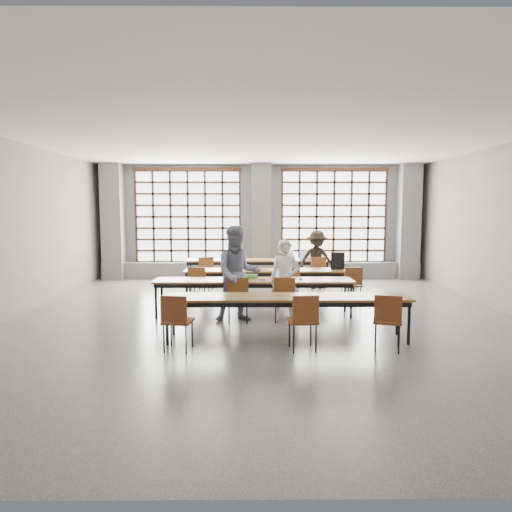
# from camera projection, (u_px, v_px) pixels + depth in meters

# --- Properties ---
(floor) EXTENTS (11.00, 11.00, 0.00)m
(floor) POSITION_uv_depth(u_px,v_px,m) (266.00, 320.00, 8.86)
(floor) COLOR #4E4E4B
(floor) RESTS_ON ground
(ceiling) EXTENTS (11.00, 11.00, 0.00)m
(ceiling) POSITION_uv_depth(u_px,v_px,m) (266.00, 136.00, 8.50)
(ceiling) COLOR silver
(ceiling) RESTS_ON floor
(wall_back) EXTENTS (10.00, 0.00, 10.00)m
(wall_back) POSITION_uv_depth(u_px,v_px,m) (261.00, 222.00, 14.15)
(wall_back) COLOR #61615F
(wall_back) RESTS_ON floor
(wall_front) EXTENTS (10.00, 0.00, 10.00)m
(wall_front) POSITION_uv_depth(u_px,v_px,m) (288.00, 267.00, 3.21)
(wall_front) COLOR #61615F
(wall_front) RESTS_ON floor
(wall_left) EXTENTS (0.00, 11.00, 11.00)m
(wall_left) POSITION_uv_depth(u_px,v_px,m) (3.00, 230.00, 8.65)
(wall_left) COLOR #61615F
(wall_left) RESTS_ON floor
(column_left) EXTENTS (0.60, 0.55, 3.50)m
(column_left) POSITION_uv_depth(u_px,v_px,m) (113.00, 222.00, 13.85)
(column_left) COLOR #5D5D5A
(column_left) RESTS_ON floor
(column_mid) EXTENTS (0.60, 0.55, 3.50)m
(column_mid) POSITION_uv_depth(u_px,v_px,m) (261.00, 222.00, 13.87)
(column_mid) COLOR #5D5D5A
(column_mid) RESTS_ON floor
(column_right) EXTENTS (0.60, 0.55, 3.50)m
(column_right) POSITION_uv_depth(u_px,v_px,m) (408.00, 222.00, 13.90)
(column_right) COLOR #5D5D5A
(column_right) RESTS_ON floor
(window_left) EXTENTS (3.32, 0.12, 3.00)m
(window_left) POSITION_uv_depth(u_px,v_px,m) (188.00, 217.00, 14.04)
(window_left) COLOR white
(window_left) RESTS_ON wall_back
(window_right) EXTENTS (3.32, 0.12, 3.00)m
(window_right) POSITION_uv_depth(u_px,v_px,m) (334.00, 217.00, 14.07)
(window_right) COLOR white
(window_right) RESTS_ON wall_back
(sill_ledge) EXTENTS (9.80, 0.35, 0.50)m
(sill_ledge) POSITION_uv_depth(u_px,v_px,m) (261.00, 270.00, 14.11)
(sill_ledge) COLOR #5D5D5A
(sill_ledge) RESTS_ON floor
(desk_row_a) EXTENTS (4.00, 0.70, 0.73)m
(desk_row_a) POSITION_uv_depth(u_px,v_px,m) (257.00, 262.00, 12.80)
(desk_row_a) COLOR brown
(desk_row_a) RESTS_ON floor
(desk_row_b) EXTENTS (4.00, 0.70, 0.73)m
(desk_row_b) POSITION_uv_depth(u_px,v_px,m) (270.00, 272.00, 10.71)
(desk_row_b) COLOR brown
(desk_row_b) RESTS_ON floor
(desk_row_c) EXTENTS (4.00, 0.70, 0.73)m
(desk_row_c) POSITION_uv_depth(u_px,v_px,m) (254.00, 283.00, 9.21)
(desk_row_c) COLOR brown
(desk_row_c) RESTS_ON floor
(desk_row_d) EXTENTS (4.00, 0.70, 0.73)m
(desk_row_d) POSITION_uv_depth(u_px,v_px,m) (287.00, 300.00, 7.48)
(desk_row_d) COLOR brown
(desk_row_d) RESTS_ON floor
(chair_back_left) EXTENTS (0.48, 0.49, 0.88)m
(chair_back_left) POSITION_uv_depth(u_px,v_px,m) (206.00, 269.00, 12.18)
(chair_back_left) COLOR brown
(chair_back_left) RESTS_ON floor
(chair_back_mid) EXTENTS (0.53, 0.53, 0.88)m
(chair_back_mid) POSITION_uv_depth(u_px,v_px,m) (287.00, 269.00, 12.20)
(chair_back_mid) COLOR brown
(chair_back_mid) RESTS_ON floor
(chair_back_right) EXTENTS (0.46, 0.46, 0.88)m
(chair_back_right) POSITION_uv_depth(u_px,v_px,m) (318.00, 269.00, 12.20)
(chair_back_right) COLOR brown
(chair_back_right) RESTS_ON floor
(chair_mid_left) EXTENTS (0.49, 0.49, 0.88)m
(chair_mid_left) POSITION_uv_depth(u_px,v_px,m) (198.00, 282.00, 10.09)
(chair_mid_left) COLOR brown
(chair_mid_left) RESTS_ON floor
(chair_mid_centre) EXTENTS (0.49, 0.49, 0.88)m
(chair_mid_centre) POSITION_uv_depth(u_px,v_px,m) (290.00, 282.00, 10.10)
(chair_mid_centre) COLOR brown
(chair_mid_centre) RESTS_ON floor
(chair_mid_right) EXTENTS (0.43, 0.44, 0.88)m
(chair_mid_right) POSITION_uv_depth(u_px,v_px,m) (352.00, 282.00, 10.11)
(chair_mid_right) COLOR maroon
(chair_mid_right) RESTS_ON floor
(chair_front_left) EXTENTS (0.43, 0.44, 0.88)m
(chair_front_left) POSITION_uv_depth(u_px,v_px,m) (238.00, 295.00, 8.60)
(chair_front_left) COLOR brown
(chair_front_left) RESTS_ON floor
(chair_front_right) EXTENTS (0.47, 0.47, 0.88)m
(chair_front_right) POSITION_uv_depth(u_px,v_px,m) (285.00, 295.00, 8.61)
(chair_front_right) COLOR brown
(chair_front_right) RESTS_ON floor
(chair_near_left) EXTENTS (0.48, 0.48, 0.88)m
(chair_near_left) POSITION_uv_depth(u_px,v_px,m) (176.00, 317.00, 6.85)
(chair_near_left) COLOR maroon
(chair_near_left) RESTS_ON floor
(chair_near_mid) EXTENTS (0.46, 0.47, 0.88)m
(chair_near_mid) POSITION_uv_depth(u_px,v_px,m) (304.00, 317.00, 6.87)
(chair_near_mid) COLOR brown
(chair_near_mid) RESTS_ON floor
(chair_near_right) EXTENTS (0.52, 0.52, 0.88)m
(chair_near_right) POSITION_uv_depth(u_px,v_px,m) (388.00, 316.00, 6.88)
(chair_near_right) COLOR maroon
(chair_near_right) RESTS_ON floor
(student_male) EXTENTS (0.62, 0.45, 1.57)m
(student_male) POSITION_uv_depth(u_px,v_px,m) (285.00, 281.00, 8.71)
(student_male) COLOR white
(student_male) RESTS_ON floor
(student_female) EXTENTS (1.00, 0.85, 1.84)m
(student_female) POSITION_uv_depth(u_px,v_px,m) (238.00, 274.00, 8.69)
(student_female) COLOR #181E4A
(student_female) RESTS_ON floor
(student_back) EXTENTS (1.10, 0.74, 1.57)m
(student_back) POSITION_uv_depth(u_px,v_px,m) (317.00, 260.00, 12.30)
(student_back) COLOR black
(student_back) RESTS_ON floor
(laptop_front) EXTENTS (0.46, 0.43, 0.26)m
(laptop_front) POSITION_uv_depth(u_px,v_px,m) (282.00, 276.00, 9.31)
(laptop_front) COLOR #AEAEB2
(laptop_front) RESTS_ON desk_row_c
(laptop_back) EXTENTS (0.42, 0.38, 0.26)m
(laptop_back) POSITION_uv_depth(u_px,v_px,m) (305.00, 257.00, 12.90)
(laptop_back) COLOR #BDBCC1
(laptop_back) RESTS_ON desk_row_a
(mouse) EXTENTS (0.11, 0.08, 0.04)m
(mouse) POSITION_uv_depth(u_px,v_px,m) (301.00, 279.00, 9.19)
(mouse) COLOR white
(mouse) RESTS_ON desk_row_c
(green_box) EXTENTS (0.27, 0.17, 0.09)m
(green_box) POSITION_uv_depth(u_px,v_px,m) (251.00, 277.00, 9.28)
(green_box) COLOR green
(green_box) RESTS_ON desk_row_c
(phone) EXTENTS (0.14, 0.10, 0.01)m
(phone) POSITION_uv_depth(u_px,v_px,m) (263.00, 280.00, 9.11)
(phone) COLOR black
(phone) RESTS_ON desk_row_c
(paper_sheet_a) EXTENTS (0.35, 0.31, 0.00)m
(paper_sheet_a) POSITION_uv_depth(u_px,v_px,m) (244.00, 269.00, 10.75)
(paper_sheet_a) COLOR white
(paper_sheet_a) RESTS_ON desk_row_b
(paper_sheet_c) EXTENTS (0.32, 0.24, 0.00)m
(paper_sheet_c) POSITION_uv_depth(u_px,v_px,m) (274.00, 269.00, 10.70)
(paper_sheet_c) COLOR white
(paper_sheet_c) RESTS_ON desk_row_b
(backpack) EXTENTS (0.35, 0.26, 0.40)m
(backpack) POSITION_uv_depth(u_px,v_px,m) (338.00, 261.00, 10.74)
(backpack) COLOR black
(backpack) RESTS_ON desk_row_b
(plastic_bag) EXTENTS (0.32, 0.29, 0.29)m
(plastic_bag) POSITION_uv_depth(u_px,v_px,m) (289.00, 254.00, 12.83)
(plastic_bag) COLOR white
(plastic_bag) RESTS_ON desk_row_a
(red_pouch) EXTENTS (0.20, 0.09, 0.06)m
(red_pouch) POSITION_uv_depth(u_px,v_px,m) (178.00, 318.00, 6.94)
(red_pouch) COLOR red
(red_pouch) RESTS_ON chair_near_left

